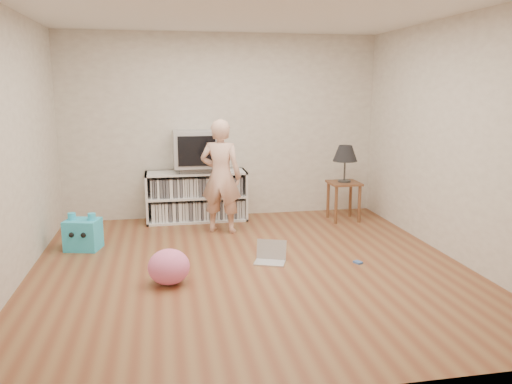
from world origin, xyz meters
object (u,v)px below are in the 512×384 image
Objects in this scene: table_lamp at (345,154)px; person at (221,176)px; plush_pink at (169,267)px; dvd_deck at (196,169)px; crt_tv at (196,149)px; laptop at (271,256)px; media_unit at (197,196)px; plush_blue at (83,234)px; side_table at (344,191)px.

table_lamp is 0.35× the size of person.
table_lamp is at bearing -149.76° from person.
plush_pink is at bearing 88.62° from person.
crt_tv is at bearing -90.00° from dvd_deck.
person reaches higher than laptop.
plush_pink is (-0.70, -1.67, -0.56)m from person.
table_lamp is (2.04, -0.37, 0.21)m from dvd_deck.
laptop is at bearing -70.78° from media_unit.
plush_blue is (-1.67, -0.43, -0.55)m from person.
media_unit is at bearing 90.00° from crt_tv.
media_unit is 3.11× the size of dvd_deck.
table_lamp is 3.24m from plush_pink.
crt_tv is 1.09× the size of side_table.
media_unit is at bearing 169.31° from table_lamp.
crt_tv is at bearing 169.83° from table_lamp.
table_lamp reaches higher than plush_pink.
media_unit is at bearing 169.31° from side_table.
person is at bearing 128.74° from laptop.
side_table is 1.26× the size of plush_blue.
dvd_deck is 0.82× the size of side_table.
dvd_deck reaches higher than plush_blue.
side_table is at bearing 68.86° from laptop.
table_lamp is 1.29× the size of plush_pink.
plush_pink is at bearing -37.83° from plush_blue.
side_table is at bearing -10.17° from crt_tv.
side_table is 3.51m from plush_blue.
plush_pink is (-0.43, -2.31, -0.85)m from crt_tv.
side_table is 2.08m from laptop.
plush_blue is 1.09× the size of plush_pink.
person is 3.36× the size of plush_blue.
table_lamp is (0.00, 0.00, 0.53)m from side_table.
media_unit is 2.55× the size of side_table.
person is (0.27, -0.64, -0.29)m from crt_tv.
crt_tv is 0.41× the size of person.
plush_pink reaches higher than laptop.
crt_tv is (-0.00, -0.00, 0.29)m from dvd_deck.
table_lamp is 1.80m from person.
laptop is at bearing 21.79° from plush_pink.
plush_pink is (-0.43, -2.32, -0.56)m from dvd_deck.
plush_pink is (-1.09, -0.44, 0.11)m from laptop.
media_unit is 0.67m from crt_tv.
dvd_deck is at bearing 169.74° from side_table.
table_lamp is (2.04, -0.39, 0.59)m from media_unit.
media_unit is 2.16m from table_lamp.
media_unit is 3.21× the size of plush_blue.
table_lamp is at bearing 68.86° from laptop.
table_lamp reaches higher than plush_blue.
plush_pink is at bearing -136.85° from laptop.
table_lamp is at bearing 25.99° from plush_blue.
plush_pink is (0.96, -1.24, -0.01)m from plush_blue.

